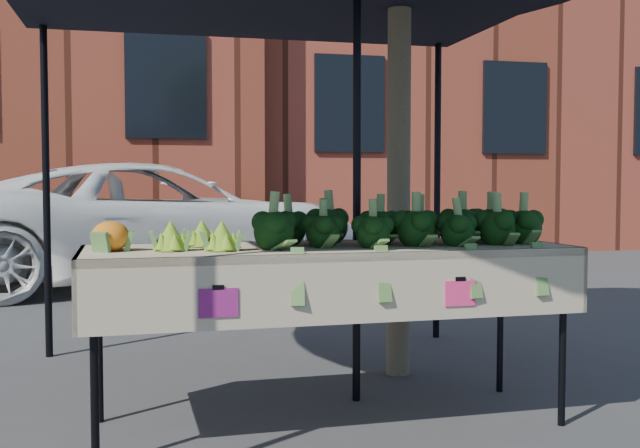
{
  "coord_description": "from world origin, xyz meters",
  "views": [
    {
      "loc": [
        -0.87,
        -3.59,
        1.21
      ],
      "look_at": [
        0.04,
        0.23,
        1.0
      ],
      "focal_mm": 42.15,
      "sensor_mm": 36.0,
      "label": 1
    }
  ],
  "objects": [
    {
      "name": "broccoli_heap",
      "position": [
        0.4,
        0.06,
        1.02
      ],
      "size": [
        1.52,
        0.55,
        0.24
      ],
      "primitive_type": "ellipsoid",
      "color": "black",
      "rests_on": "table"
    },
    {
      "name": "ground",
      "position": [
        0.0,
        0.0,
        0.0
      ],
      "size": [
        90.0,
        90.0,
        0.0
      ],
      "primitive_type": "plane",
      "color": "#353538"
    },
    {
      "name": "street_tree",
      "position": [
        0.7,
        0.9,
        2.12
      ],
      "size": [
        2.16,
        2.16,
        4.25
      ],
      "primitive_type": null,
      "color": "#1E4C14",
      "rests_on": "ground"
    },
    {
      "name": "table",
      "position": [
        0.04,
        0.03,
        0.45
      ],
      "size": [
        2.42,
        0.85,
        0.9
      ],
      "color": "#C0B095",
      "rests_on": "ground"
    },
    {
      "name": "building_right",
      "position": [
        7.0,
        12.5,
        4.25
      ],
      "size": [
        12.0,
        8.0,
        8.5
      ],
      "primitive_type": "cube",
      "color": "maroon",
      "rests_on": "ground"
    },
    {
      "name": "romanesco_cluster",
      "position": [
        -0.63,
        0.02,
        0.99
      ],
      "size": [
        0.41,
        0.45,
        0.18
      ],
      "primitive_type": "ellipsoid",
      "color": "#8DB828",
      "rests_on": "table"
    },
    {
      "name": "vehicle",
      "position": [
        -0.71,
        5.89,
        2.64
      ],
      "size": [
        2.02,
        2.72,
        5.28
      ],
      "primitive_type": "imported",
      "rotation": [
        0.0,
        0.0,
        1.82
      ],
      "color": "white",
      "rests_on": "ground"
    },
    {
      "name": "canopy",
      "position": [
        -0.07,
        0.47,
        1.37
      ],
      "size": [
        3.16,
        3.16,
        2.74
      ],
      "primitive_type": null,
      "color": "black",
      "rests_on": "ground"
    },
    {
      "name": "cauliflower_pair",
      "position": [
        -1.01,
        -0.02,
        0.98
      ],
      "size": [
        0.18,
        0.18,
        0.17
      ],
      "primitive_type": "ellipsoid",
      "color": "orange",
      "rests_on": "table"
    }
  ]
}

